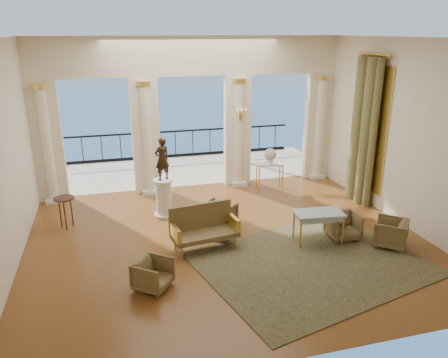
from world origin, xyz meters
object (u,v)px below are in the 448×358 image
object	(u,v)px
armchair_b	(343,225)
armchair_a	(153,273)
settee	(203,227)
statue	(162,159)
side_table	(64,202)
game_table	(319,215)
armchair_c	(391,232)
armchair_d	(218,215)
console_table	(270,168)
pedestal	(164,199)

from	to	relation	value
armchair_b	armchair_a	bearing A→B (deg)	-166.10
armchair_b	settee	xyz separation A→B (m)	(-3.24, 0.46, 0.14)
statue	side_table	xyz separation A→B (m)	(-2.43, -0.10, -0.87)
armchair_a	statue	world-z (taller)	statue
game_table	side_table	xyz separation A→B (m)	(-5.63, 2.33, 0.02)
armchair_c	game_table	distance (m)	1.64
armchair_d	side_table	world-z (taller)	side_table
armchair_c	console_table	xyz separation A→B (m)	(-1.29, 4.25, 0.32)
game_table	armchair_c	bearing A→B (deg)	-15.19
armchair_a	statue	xyz separation A→B (m)	(0.68, 3.35, 1.24)
game_table	side_table	world-z (taller)	side_table
armchair_b	pedestal	xyz separation A→B (m)	(-3.85, 2.40, 0.14)
armchair_a	armchair_d	size ratio (longest dim) A/B	0.84
game_table	pedestal	xyz separation A→B (m)	(-3.19, 2.43, -0.18)
armchair_c	side_table	world-z (taller)	side_table
armchair_b	console_table	xyz separation A→B (m)	(-0.45, 3.63, 0.32)
game_table	pedestal	size ratio (longest dim) A/B	1.14
armchair_d	pedestal	bearing A→B (deg)	1.85
armchair_c	armchair_d	world-z (taller)	armchair_d
armchair_a	armchair_d	world-z (taller)	armchair_d
armchair_d	game_table	xyz separation A→B (m)	(2.03, -1.25, 0.29)
armchair_a	game_table	size ratio (longest dim) A/B	0.56
settee	side_table	bearing A→B (deg)	140.42
armchair_b	console_table	distance (m)	3.67
armchair_c	pedestal	xyz separation A→B (m)	(-4.69, 3.03, 0.13)
settee	game_table	size ratio (longest dim) A/B	1.35
armchair_a	side_table	xyz separation A→B (m)	(-1.76, 3.25, 0.36)
armchair_a	armchair_c	size ratio (longest dim) A/B	0.91
settee	game_table	bearing A→B (deg)	-18.98
armchair_a	armchair_b	bearing A→B (deg)	-40.22
game_table	armchair_a	bearing A→B (deg)	-160.02
settee	console_table	distance (m)	4.22
statue	side_table	world-z (taller)	statue
armchair_b	console_table	bearing A→B (deg)	99.24
armchair_a	statue	size ratio (longest dim) A/B	0.58
side_table	armchair_c	bearing A→B (deg)	-22.34
armchair_d	console_table	distance (m)	3.30
settee	statue	size ratio (longest dim) A/B	1.41
armchair_a	side_table	distance (m)	3.71
pedestal	console_table	xyz separation A→B (m)	(3.40, 1.22, 0.18)
armchair_d	game_table	world-z (taller)	armchair_d
side_table	armchair_d	bearing A→B (deg)	-16.63
pedestal	console_table	distance (m)	3.62
armchair_c	armchair_b	bearing A→B (deg)	-84.81
armchair_a	side_table	size ratio (longest dim) A/B	0.80
pedestal	statue	bearing A→B (deg)	-90.00
armchair_c	console_table	world-z (taller)	console_table
armchair_d	statue	distance (m)	2.03
armchair_a	armchair_b	xyz separation A→B (m)	(4.53, 0.94, 0.03)
armchair_b	settee	distance (m)	3.27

